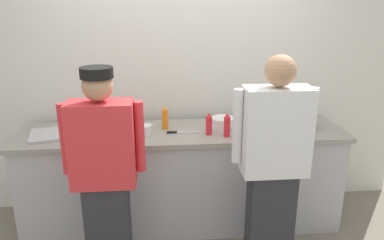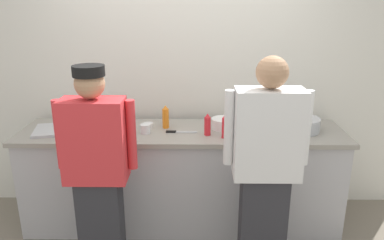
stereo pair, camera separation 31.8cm
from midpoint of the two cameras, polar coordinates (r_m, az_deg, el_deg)
wall_back at (r=3.69m, az=1.15°, el=7.16°), size 4.56×0.10×2.73m
prep_counter at (r=3.53m, az=1.11°, el=-8.77°), size 2.91×0.68×0.93m
chef_near_left at (r=2.82m, az=-11.21°, el=-7.26°), size 0.59×0.24×1.63m
chef_center at (r=2.81m, az=14.45°, el=-6.89°), size 0.62×0.24×1.70m
plate_stack_front at (r=3.41m, az=7.50°, el=-0.59°), size 0.22×0.22×0.10m
mixing_bowl_steel at (r=3.51m, az=18.74°, el=-0.66°), size 0.34×0.34×0.12m
sheet_tray at (r=3.49m, az=-17.30°, el=-1.45°), size 0.47×0.43×0.02m
squeeze_bottle_primary at (r=3.22m, az=5.21°, el=-0.77°), size 0.06×0.06×0.20m
squeeze_bottle_secondary at (r=3.17m, az=7.95°, el=-1.03°), size 0.06×0.06×0.21m
squeeze_bottle_spare at (r=3.38m, az=-1.38°, el=0.41°), size 0.06×0.06×0.21m
ramekin_green_sauce at (r=3.41m, az=-4.07°, el=-0.85°), size 0.09×0.09×0.05m
ramekin_yellow_sauce at (r=3.58m, az=-11.29°, el=-0.35°), size 0.08×0.08×0.04m
ramekin_orange_sauce at (r=3.32m, az=-9.98°, el=-1.61°), size 0.10×0.10×0.05m
ramekin_red_sauce at (r=3.52m, az=14.35°, el=-0.81°), size 0.09×0.09×0.05m
deli_cup at (r=3.27m, az=-4.40°, el=-1.39°), size 0.09×0.09×0.08m
chefs_knife at (r=3.29m, az=0.73°, el=-1.87°), size 0.28×0.03×0.02m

